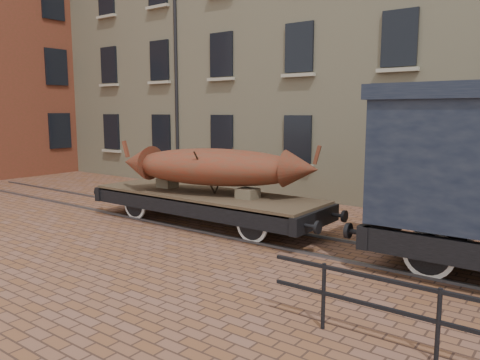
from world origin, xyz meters
The scene contains 4 objects.
ground centered at (0.00, 0.00, 0.00)m, with size 90.00×90.00×0.00m, color brown.
rail_track centered at (0.00, 0.00, 0.03)m, with size 30.00×1.52×0.06m.
flatcar_wagon centered at (-2.61, 0.00, 0.74)m, with size 7.88×2.14×1.19m.
iron_boat centered at (-2.25, 0.00, 1.68)m, with size 5.73×3.03×1.42m.
Camera 1 is at (5.93, -9.76, 3.18)m, focal length 35.00 mm.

